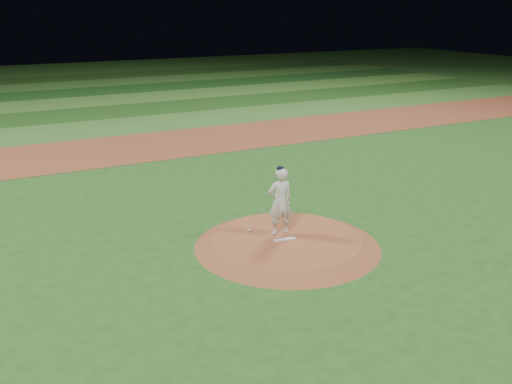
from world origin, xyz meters
The scene contains 12 objects.
ground centered at (0.00, 0.00, 0.00)m, with size 120.00×120.00×0.00m, color #24571C.
infield_dirt_band centered at (0.00, 14.00, 0.01)m, with size 70.00×6.00×0.02m, color brown.
outfield_stripe_0 centered at (0.00, 19.50, 0.01)m, with size 70.00×5.00×0.02m, color #376F28.
outfield_stripe_1 centered at (0.00, 24.50, 0.01)m, with size 70.00×5.00×0.02m, color #1E4B18.
outfield_stripe_2 centered at (0.00, 29.50, 0.01)m, with size 70.00×5.00×0.02m, color #3B7229.
outfield_stripe_3 centered at (0.00, 34.50, 0.01)m, with size 70.00×5.00×0.02m, color #184716.
outfield_stripe_4 centered at (0.00, 39.50, 0.01)m, with size 70.00×5.00×0.02m, color #306625.
outfield_stripe_5 centered at (0.00, 44.50, 0.01)m, with size 70.00×5.00×0.02m, color #1E4115.
pitchers_mound centered at (0.00, 0.00, 0.12)m, with size 5.50×5.50×0.25m, color brown.
pitching_rubber centered at (-0.14, -0.08, 0.27)m, with size 0.67×0.17×0.03m, color silver.
rosin_bag centered at (-0.76, 1.01, 0.28)m, with size 0.12×0.12×0.06m, color silver.
pitcher_on_mound centered at (-0.03, 0.40, 1.29)m, with size 0.80×0.57×2.12m.
Camera 1 is at (-8.00, -13.35, 6.82)m, focal length 40.00 mm.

